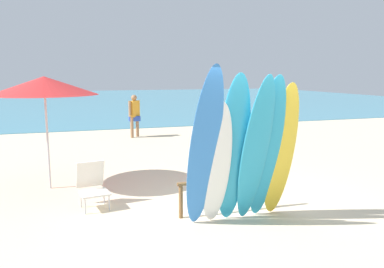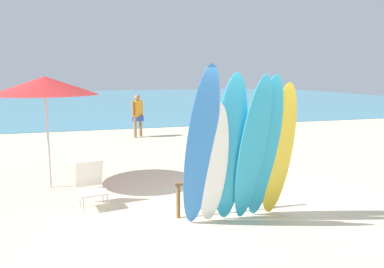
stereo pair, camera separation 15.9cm
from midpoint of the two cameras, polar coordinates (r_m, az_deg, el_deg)
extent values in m
plane|color=beige|center=(20.18, -9.55, 2.07)|extent=(60.00, 60.00, 0.00)
cube|color=teal|center=(36.78, -12.88, 5.09)|extent=(60.00, 40.00, 0.02)
cylinder|color=brown|center=(6.45, -1.37, -10.08)|extent=(0.07, 0.07, 0.59)
cylinder|color=brown|center=(7.09, 12.55, -8.52)|extent=(0.07, 0.07, 0.59)
cylinder|color=brown|center=(6.63, 5.98, -6.91)|extent=(1.87, 0.06, 0.06)
ellipsoid|color=#337AD1|center=(5.65, 2.13, -2.48)|extent=(0.56, 0.87, 2.56)
ellipsoid|color=white|center=(5.88, 3.96, -4.68)|extent=(0.53, 0.68, 2.03)
ellipsoid|color=#289EC6|center=(5.95, 6.53, -2.52)|extent=(0.57, 0.69, 2.44)
ellipsoid|color=#289EC6|center=(6.01, 9.85, -2.58)|extent=(0.54, 0.80, 2.42)
ellipsoid|color=#289EC6|center=(6.20, 11.58, -2.30)|extent=(0.53, 0.71, 2.42)
ellipsoid|color=yellow|center=(6.38, 13.64, -2.61)|extent=(0.52, 0.61, 2.29)
cylinder|color=#9E704C|center=(14.55, -8.28, 1.00)|extent=(0.12, 0.12, 0.79)
cylinder|color=#9E704C|center=(14.80, -7.47, 1.15)|extent=(0.12, 0.12, 0.79)
cube|color=#2D4CB2|center=(14.64, -7.90, 2.36)|extent=(0.42, 0.26, 0.19)
cube|color=orange|center=(14.60, -7.93, 3.81)|extent=(0.44, 0.43, 0.62)
sphere|color=#9E704C|center=(14.57, -7.97, 5.46)|extent=(0.22, 0.22, 0.22)
cylinder|color=#9E704C|center=(14.40, -8.59, 3.86)|extent=(0.10, 0.10, 0.55)
cylinder|color=#9E704C|center=(14.80, -7.29, 4.03)|extent=(0.10, 0.10, 0.55)
cylinder|color=#9E704C|center=(9.11, 2.54, -3.97)|extent=(0.11, 0.11, 0.71)
cylinder|color=#9E704C|center=(8.83, 2.57, -4.40)|extent=(0.11, 0.11, 0.71)
cube|color=#B23399|center=(8.91, 2.57, -2.30)|extent=(0.38, 0.24, 0.17)
cube|color=#DB333D|center=(8.85, 2.58, -0.16)|extent=(0.30, 0.41, 0.56)
sphere|color=#9E704C|center=(8.79, 2.60, 2.28)|extent=(0.20, 0.20, 0.20)
cylinder|color=#9E704C|center=(9.07, 2.56, 0.27)|extent=(0.09, 0.09, 0.50)
cylinder|color=#9E704C|center=(8.61, 2.61, -0.21)|extent=(0.09, 0.09, 0.50)
cylinder|color=#B7B7BC|center=(6.93, -15.42, -10.40)|extent=(0.02, 0.02, 0.28)
cylinder|color=#B7B7BC|center=(7.01, -11.99, -10.04)|extent=(0.02, 0.02, 0.28)
cylinder|color=#B7B7BC|center=(7.28, -15.97, -9.46)|extent=(0.02, 0.02, 0.28)
cylinder|color=#B7B7BC|center=(7.36, -12.71, -9.14)|extent=(0.02, 0.02, 0.28)
cube|color=silver|center=(7.09, -14.07, -8.56)|extent=(0.56, 0.52, 0.03)
cube|color=silver|center=(7.32, -14.67, -5.81)|extent=(0.53, 0.29, 0.53)
cylinder|color=silver|center=(8.46, -20.42, -0.19)|extent=(0.04, 0.04, 2.27)
cone|color=red|center=(8.36, -20.82, 6.86)|extent=(2.16, 2.16, 0.38)
camera|label=1|loc=(0.08, -89.46, 0.09)|focal=35.33mm
camera|label=2|loc=(0.08, 90.54, -0.09)|focal=35.33mm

